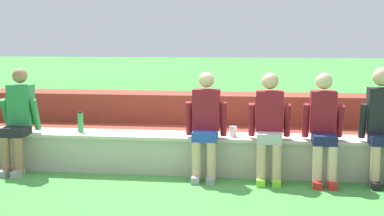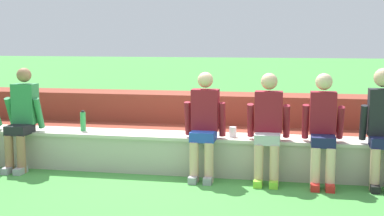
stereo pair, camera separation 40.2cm
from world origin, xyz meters
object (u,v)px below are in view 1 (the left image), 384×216
object	(u,v)px
person_center	(206,123)
plastic_cup_left_end	(233,131)
person_far_right	(324,126)
water_bottle_mid_left	(81,122)
person_rightmost_edge	(381,123)
person_right_of_center	(269,124)
person_left_of_center	(18,119)

from	to	relation	value
person_center	plastic_cup_left_end	size ratio (longest dim) A/B	10.24
person_far_right	water_bottle_mid_left	world-z (taller)	person_far_right
person_center	water_bottle_mid_left	bearing A→B (deg)	171.00
person_center	water_bottle_mid_left	size ratio (longest dim) A/B	4.80
person_rightmost_edge	person_center	bearing A→B (deg)	-179.52
person_center	plastic_cup_left_end	xyz separation A→B (m)	(0.33, 0.22, -0.13)
person_right_of_center	water_bottle_mid_left	world-z (taller)	person_right_of_center
person_left_of_center	person_right_of_center	xyz separation A→B (m)	(3.19, 0.01, -0.01)
person_left_of_center	person_far_right	size ratio (longest dim) A/B	1.02
person_center	person_right_of_center	xyz separation A→B (m)	(0.77, 0.01, 0.00)
person_left_of_center	person_center	xyz separation A→B (m)	(2.42, -0.01, -0.01)
person_right_of_center	water_bottle_mid_left	distance (m)	2.47
person_left_of_center	water_bottle_mid_left	world-z (taller)	person_left_of_center
person_far_right	water_bottle_mid_left	xyz separation A→B (m)	(-3.10, 0.26, -0.06)
person_center	person_far_right	xyz separation A→B (m)	(1.41, 0.01, -0.00)
person_far_right	water_bottle_mid_left	bearing A→B (deg)	175.27
person_left_of_center	person_right_of_center	bearing A→B (deg)	0.10
person_rightmost_edge	plastic_cup_left_end	world-z (taller)	person_rightmost_edge
person_right_of_center	plastic_cup_left_end	xyz separation A→B (m)	(-0.45, 0.21, -0.13)
plastic_cup_left_end	person_left_of_center	bearing A→B (deg)	-175.61
person_left_of_center	person_rightmost_edge	size ratio (longest dim) A/B	0.97
person_center	water_bottle_mid_left	xyz separation A→B (m)	(-1.68, 0.27, -0.07)
person_left_of_center	water_bottle_mid_left	distance (m)	0.78
person_right_of_center	person_rightmost_edge	world-z (taller)	person_rightmost_edge
person_left_of_center	water_bottle_mid_left	size ratio (longest dim) A/B	4.89
plastic_cup_left_end	water_bottle_mid_left	bearing A→B (deg)	178.59
person_far_right	person_left_of_center	bearing A→B (deg)	-179.94
person_center	person_rightmost_edge	xyz separation A→B (m)	(2.07, 0.02, 0.05)
person_center	person_far_right	distance (m)	1.41
person_rightmost_edge	water_bottle_mid_left	world-z (taller)	person_rightmost_edge
person_rightmost_edge	water_bottle_mid_left	xyz separation A→B (m)	(-3.76, 0.25, -0.12)
person_right_of_center	plastic_cup_left_end	distance (m)	0.51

